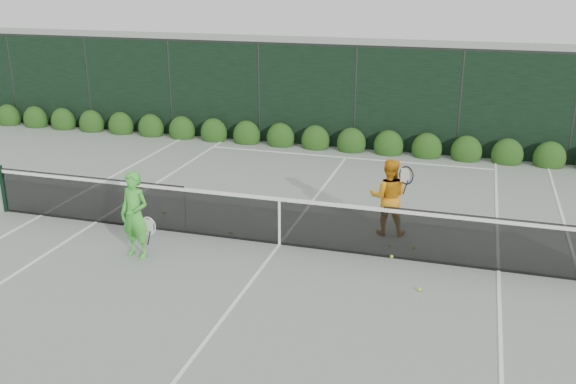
% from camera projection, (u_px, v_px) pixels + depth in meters
% --- Properties ---
extents(ground, '(80.00, 80.00, 0.00)m').
position_uv_depth(ground, '(280.00, 244.00, 12.60)').
color(ground, gray).
rests_on(ground, ground).
extents(tennis_net, '(12.90, 0.10, 1.07)m').
position_uv_depth(tennis_net, '(278.00, 219.00, 12.43)').
color(tennis_net, black).
rests_on(tennis_net, ground).
extents(player_woman, '(0.69, 0.50, 1.65)m').
position_uv_depth(player_woman, '(135.00, 215.00, 11.82)').
color(player_woman, green).
rests_on(player_woman, ground).
extents(player_man, '(0.91, 0.67, 1.58)m').
position_uv_depth(player_man, '(388.00, 197.00, 12.88)').
color(player_man, orange).
rests_on(player_man, ground).
extents(court_lines, '(11.03, 23.83, 0.01)m').
position_uv_depth(court_lines, '(280.00, 244.00, 12.59)').
color(court_lines, white).
rests_on(court_lines, ground).
extents(windscreen_fence, '(32.00, 21.07, 3.06)m').
position_uv_depth(windscreen_fence, '(226.00, 222.00, 9.65)').
color(windscreen_fence, black).
rests_on(windscreen_fence, ground).
extents(hedge_row, '(31.66, 0.65, 0.94)m').
position_uv_depth(hedge_row, '(351.00, 143.00, 18.99)').
color(hedge_row, '#15370F').
rests_on(hedge_row, ground).
extents(tennis_balls, '(5.84, 2.12, 0.07)m').
position_uv_depth(tennis_balls, '(328.00, 245.00, 12.48)').
color(tennis_balls, '#BBD52F').
rests_on(tennis_balls, ground).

